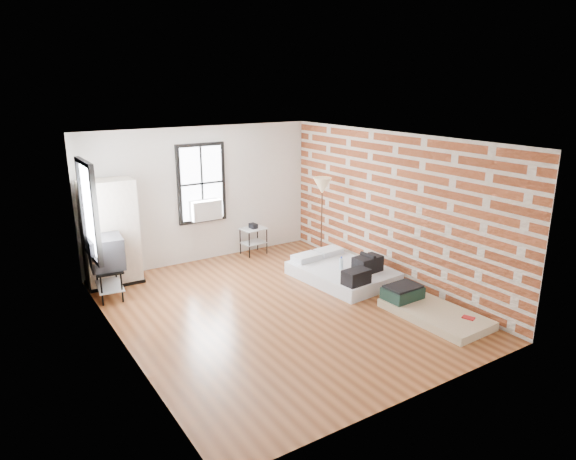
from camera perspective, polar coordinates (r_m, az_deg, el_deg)
ground at (r=8.67m, az=-1.14°, el=-8.76°), size 6.00×6.00×0.00m
room_shell at (r=8.51m, az=-1.16°, el=3.15°), size 5.02×6.02×2.80m
mattress_main at (r=9.88m, az=6.19°, el=-4.62°), size 1.54×1.99×0.60m
mattress_bare at (r=8.72m, az=15.19°, el=-8.41°), size 0.95×1.73×0.37m
wardrobe at (r=9.96m, az=-19.14°, el=-0.32°), size 1.01×0.59×1.97m
side_table at (r=11.21m, az=-3.87°, el=-0.38°), size 0.56×0.47×0.69m
floor_lamp at (r=10.54m, az=3.82°, el=4.49°), size 0.38×0.38×1.78m
tv_stand at (r=9.38m, az=-19.50°, el=-2.54°), size 0.62×0.83×1.11m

